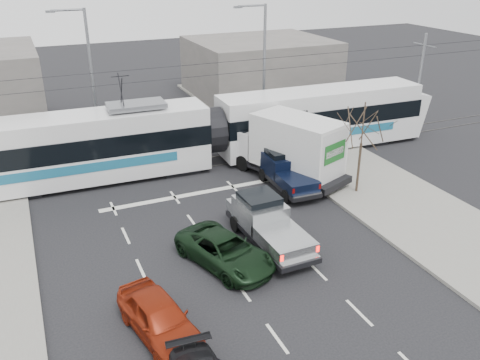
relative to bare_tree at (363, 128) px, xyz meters
name	(u,v)px	position (x,y,z in m)	size (l,w,h in m)	color
ground	(249,244)	(-7.60, -2.50, -3.79)	(120.00, 120.00, 0.00)	black
sidewalk_right	(407,206)	(1.40, -2.50, -3.72)	(6.00, 60.00, 0.15)	gray
rails	(182,166)	(-7.60, 7.50, -3.78)	(60.00, 1.60, 0.03)	#33302D
building_right	(260,67)	(4.40, 21.50, -1.29)	(12.00, 10.00, 5.00)	slate
bare_tree	(363,128)	(0.00, 0.00, 0.00)	(2.40, 2.40, 5.00)	#47382B
traffic_signal	(304,127)	(-1.13, 4.00, -1.05)	(0.44, 0.44, 3.60)	black
street_lamp_near	(262,62)	(-0.29, 11.50, 1.32)	(2.38, 0.25, 9.00)	slate
street_lamp_far	(89,71)	(-11.79, 13.50, 1.32)	(2.38, 0.25, 9.00)	slate
catenary	(179,106)	(-7.60, 7.50, 0.09)	(60.00, 0.20, 7.00)	black
tram	(212,131)	(-5.69, 7.28, -1.69)	(29.12, 3.83, 5.93)	white
silver_pickup	(266,222)	(-6.79, -2.55, -2.78)	(2.13, 5.65, 2.03)	black
box_truck	(288,147)	(-2.42, 3.51, -1.94)	(5.14, 7.91, 3.74)	black
navy_pickup	(286,171)	(-3.21, 2.27, -2.80)	(2.01, 4.82, 2.00)	black
green_car	(225,251)	(-9.22, -3.57, -3.13)	(2.21, 4.78, 1.33)	black
red_car	(159,317)	(-12.91, -6.68, -3.07)	(1.69, 4.21, 1.44)	maroon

